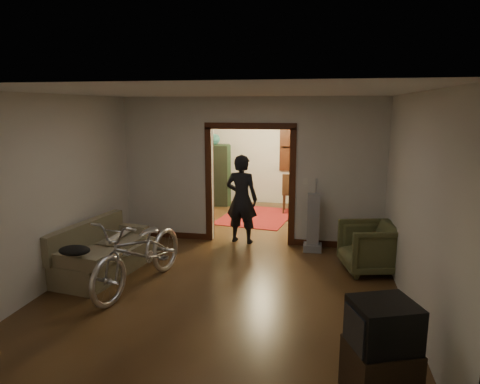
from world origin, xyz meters
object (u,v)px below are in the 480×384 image
(locker, at_px, (215,175))
(person, at_px, (242,199))
(sofa, at_px, (105,248))
(bicycle, at_px, (140,252))
(armchair, at_px, (370,247))
(desk, at_px, (312,194))

(locker, bearing_deg, person, -84.00)
(sofa, xyz_separation_m, locker, (0.55, 4.97, 0.41))
(sofa, relative_size, bicycle, 0.85)
(bicycle, relative_size, armchair, 2.37)
(bicycle, xyz_separation_m, armchair, (3.36, 1.28, -0.15))
(locker, bearing_deg, sofa, -113.50)
(sofa, distance_m, desk, 5.88)
(locker, relative_size, desk, 1.55)
(locker, bearing_deg, bicycle, -104.65)
(person, bearing_deg, armchair, 164.09)
(armchair, bearing_deg, sofa, -92.07)
(person, xyz_separation_m, desk, (1.28, 3.02, -0.47))
(sofa, bearing_deg, bicycle, -19.86)
(bicycle, height_order, desk, bicycle)
(bicycle, xyz_separation_m, locker, (-0.24, 5.40, 0.27))
(person, height_order, desk, person)
(bicycle, relative_size, person, 1.20)
(bicycle, distance_m, desk, 5.89)
(bicycle, height_order, locker, locker)
(sofa, height_order, bicycle, bicycle)
(armchair, height_order, locker, locker)
(person, relative_size, locker, 1.06)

